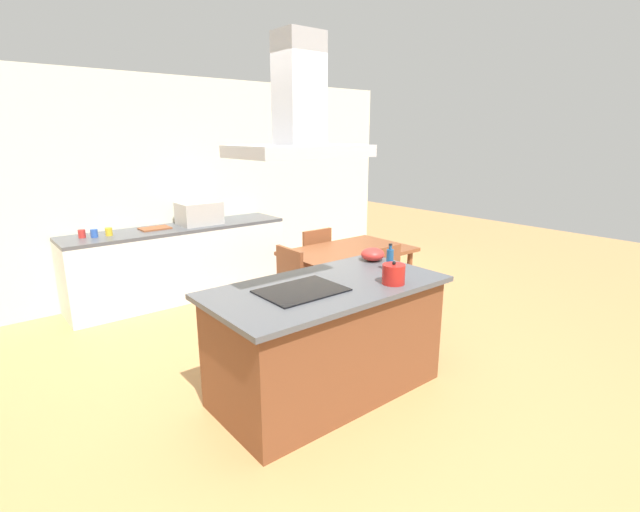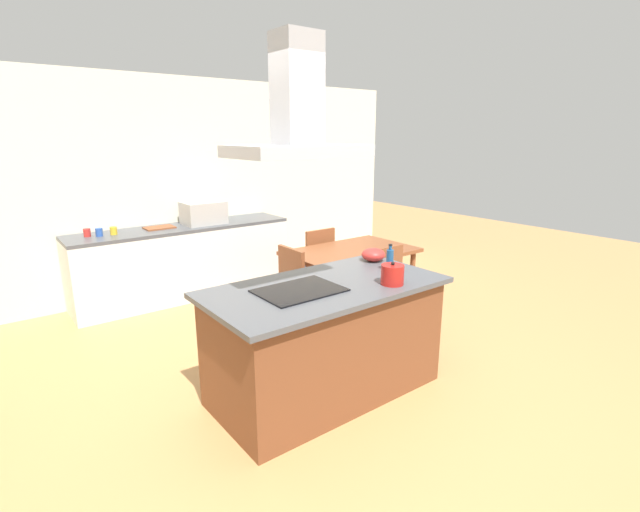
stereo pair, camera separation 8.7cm
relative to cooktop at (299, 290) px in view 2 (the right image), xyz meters
The scene contains 18 objects.
ground 1.77m from the cooktop, 80.76° to the left, with size 16.00×16.00×0.00m, color tan.
wall_back 3.29m from the cooktop, 85.71° to the left, with size 7.20×0.10×2.70m, color silver.
kitchen_island 0.51m from the cooktop, ahead, with size 1.84×0.95×0.90m.
cooktop is the anchor object (origin of this frame).
tea_kettle 0.72m from the cooktop, 24.53° to the right, with size 0.23×0.17×0.18m.
olive_oil_bottle 0.89m from the cooktop, ahead, with size 0.06×0.06×0.23m.
mixing_bowl 1.04m from the cooktop, 15.19° to the left, with size 0.21×0.21×0.12m, color red.
back_counter 2.93m from the cooktop, 84.71° to the left, with size 2.68×0.62×0.90m.
countertop_microwave 2.94m from the cooktop, 79.13° to the left, with size 0.50×0.38×0.28m, color #B2AFAA.
coffee_mug_red 3.06m from the cooktop, 105.07° to the left, with size 0.08×0.08×0.09m, color red.
coffee_mug_blue 2.98m from the cooktop, 103.28° to the left, with size 0.08×0.08×0.09m, color #2D56B2.
coffee_mug_yellow 2.93m from the cooktop, 100.49° to the left, with size 0.08×0.08×0.09m, color gold.
cutting_board 2.93m from the cooktop, 90.03° to the left, with size 0.34×0.24×0.02m, color brown.
dining_table 1.92m from the cooktop, 37.15° to the left, with size 1.40×0.90×0.75m.
chair_facing_back_wall 2.40m from the cooktop, 50.09° to the left, with size 0.42×0.42×0.89m.
chair_facing_island 1.64m from the cooktop, 17.72° to the left, with size 0.42×0.42×0.89m.
chair_at_left_end 1.36m from the cooktop, 62.32° to the left, with size 0.42×0.42×0.89m.
range_hood 1.20m from the cooktop, ahead, with size 0.90×0.55×0.78m.
Camera 2 is at (-2.06, -2.59, 2.00)m, focal length 25.92 mm.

